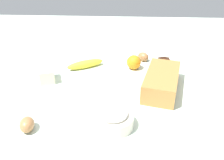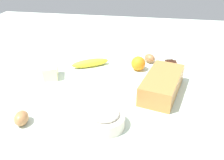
% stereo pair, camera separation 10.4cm
% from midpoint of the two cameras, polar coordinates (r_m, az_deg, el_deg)
% --- Properties ---
extents(ground_plane, '(2.40, 2.40, 0.02)m').
position_cam_midpoint_polar(ground_plane, '(1.07, 2.80, -2.42)').
color(ground_plane, silver).
extents(loaf_pan, '(0.30, 0.19, 0.08)m').
position_cam_midpoint_polar(loaf_pan, '(1.04, 14.38, -0.95)').
color(loaf_pan, '#B77A3D').
rests_on(loaf_pan, ground_plane).
extents(flour_bowl, '(0.14, 0.14, 0.07)m').
position_cam_midpoint_polar(flour_bowl, '(0.84, 1.94, -9.01)').
color(flour_bowl, silver).
rests_on(flour_bowl, ground_plane).
extents(banana, '(0.13, 0.19, 0.04)m').
position_cam_midpoint_polar(banana, '(1.24, -2.66, 3.91)').
color(banana, yellow).
rests_on(banana, ground_plane).
extents(orange_fruit, '(0.07, 0.07, 0.07)m').
position_cam_midpoint_polar(orange_fruit, '(1.22, 8.58, 3.77)').
color(orange_fruit, orange).
rests_on(orange_fruit, ground_plane).
extents(butter_block, '(0.11, 0.09, 0.06)m').
position_cam_midpoint_polar(butter_block, '(1.16, -11.62, 1.84)').
color(butter_block, '#F4EDB2').
rests_on(butter_block, ground_plane).
extents(egg_near_butter, '(0.08, 0.08, 0.05)m').
position_cam_midpoint_polar(egg_near_butter, '(1.31, 11.00, 4.91)').
color(egg_near_butter, '#9F6A40').
rests_on(egg_near_butter, ground_plane).
extents(egg_beside_bowl, '(0.07, 0.06, 0.05)m').
position_cam_midpoint_polar(egg_beside_bowl, '(0.89, -17.15, -8.57)').
color(egg_beside_bowl, '#AD7546').
rests_on(egg_beside_bowl, ground_plane).
extents(chocolate_plate, '(0.13, 0.13, 0.03)m').
position_cam_midpoint_polar(chocolate_plate, '(1.29, 15.83, 3.18)').
color(chocolate_plate, silver).
rests_on(chocolate_plate, ground_plane).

